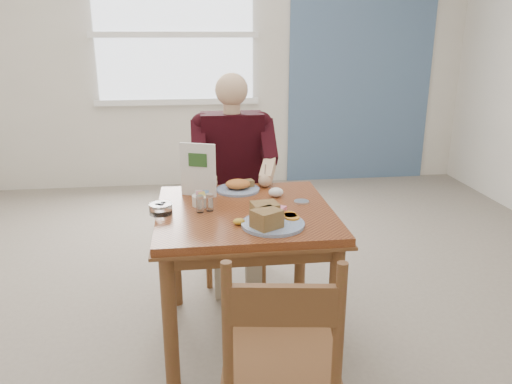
{
  "coord_description": "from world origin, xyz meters",
  "views": [
    {
      "loc": [
        -0.25,
        -2.42,
        1.63
      ],
      "look_at": [
        0.06,
        0.0,
        0.84
      ],
      "focal_mm": 35.0,
      "sensor_mm": 36.0,
      "label": 1
    }
  ],
  "objects": [
    {
      "name": "caddy",
      "position": [
        -0.22,
        0.09,
        0.78
      ],
      "size": [
        0.11,
        0.11,
        0.08
      ],
      "color": "white",
      "rests_on": "table"
    },
    {
      "name": "near_plate",
      "position": [
        0.09,
        -0.25,
        0.79
      ],
      "size": [
        0.4,
        0.4,
        0.1
      ],
      "color": "white",
      "rests_on": "table"
    },
    {
      "name": "chair_far",
      "position": [
        0.0,
        0.8,
        0.48
      ],
      "size": [
        0.42,
        0.42,
        0.95
      ],
      "color": "brown",
      "rests_on": "ground"
    },
    {
      "name": "chair_near",
      "position": [
        0.03,
        -0.92,
        0.48
      ],
      "size": [
        0.48,
        0.48,
        0.95
      ],
      "color": "brown",
      "rests_on": "ground"
    },
    {
      "name": "wall_back",
      "position": [
        0.0,
        3.0,
        1.4
      ],
      "size": [
        5.5,
        0.0,
        5.5
      ],
      "primitive_type": "plane",
      "rotation": [
        1.57,
        0.0,
        0.0
      ],
      "color": "silver",
      "rests_on": "ground"
    },
    {
      "name": "napkin",
      "position": [
        0.19,
        0.18,
        0.78
      ],
      "size": [
        0.08,
        0.07,
        0.05
      ],
      "primitive_type": "ellipsoid",
      "rotation": [
        0.0,
        0.0,
        -0.02
      ],
      "color": "white",
      "rests_on": "table"
    },
    {
      "name": "metal_dish",
      "position": [
        0.31,
        0.06,
        0.76
      ],
      "size": [
        0.1,
        0.1,
        0.01
      ],
      "primitive_type": "cylinder",
      "rotation": [
        0.0,
        0.0,
        0.26
      ],
      "color": "silver",
      "rests_on": "table"
    },
    {
      "name": "floor",
      "position": [
        0.0,
        0.0,
        0.0
      ],
      "size": [
        6.0,
        6.0,
        0.0
      ],
      "primitive_type": "plane",
      "color": "slate",
      "rests_on": "ground"
    },
    {
      "name": "menu",
      "position": [
        -0.23,
        0.25,
        0.9
      ],
      "size": [
        0.19,
        0.09,
        0.3
      ],
      "color": "white",
      "rests_on": "table"
    },
    {
      "name": "far_plate",
      "position": [
        -0.0,
        0.32,
        0.78
      ],
      "size": [
        0.31,
        0.31,
        0.07
      ],
      "color": "white",
      "rests_on": "table"
    },
    {
      "name": "shakers",
      "position": [
        -0.21,
        -0.01,
        0.8
      ],
      "size": [
        0.1,
        0.07,
        0.09
      ],
      "color": "white",
      "rests_on": "table"
    },
    {
      "name": "lemon_wedge",
      "position": [
        -0.05,
        -0.21,
        0.77
      ],
      "size": [
        0.06,
        0.05,
        0.03
      ],
      "primitive_type": "ellipsoid",
      "rotation": [
        0.0,
        0.0,
        0.17
      ],
      "color": "gold",
      "rests_on": "table"
    },
    {
      "name": "creamer",
      "position": [
        -0.43,
        -0.02,
        0.78
      ],
      "size": [
        0.14,
        0.14,
        0.05
      ],
      "color": "white",
      "rests_on": "table"
    },
    {
      "name": "diner",
      "position": [
        0.0,
        0.71,
        0.81
      ],
      "size": [
        0.53,
        0.56,
        1.39
      ],
      "color": "tan",
      "rests_on": "chair_far"
    },
    {
      "name": "window",
      "position": [
        -0.4,
        2.97,
        1.6
      ],
      "size": [
        1.72,
        0.04,
        1.42
      ],
      "color": "white",
      "rests_on": "wall_back"
    },
    {
      "name": "accent_panel",
      "position": [
        1.6,
        2.98,
        1.4
      ],
      "size": [
        1.6,
        0.02,
        2.8
      ],
      "primitive_type": "cube",
      "color": "#4A668A",
      "rests_on": "ground"
    },
    {
      "name": "table",
      "position": [
        0.0,
        0.0,
        0.64
      ],
      "size": [
        0.92,
        0.92,
        0.75
      ],
      "color": "brown",
      "rests_on": "ground"
    }
  ]
}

